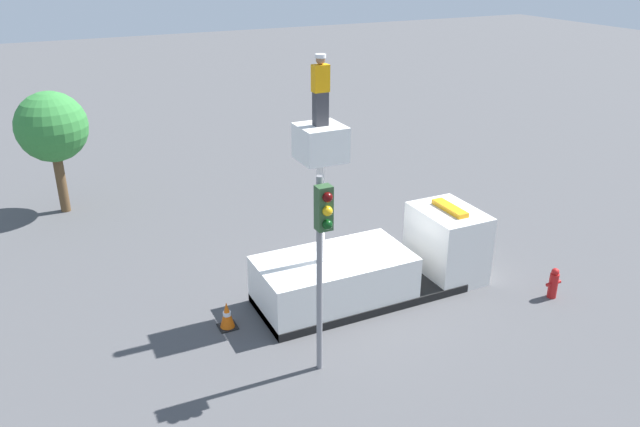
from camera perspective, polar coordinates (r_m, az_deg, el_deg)
name	(u,v)px	position (r m, az deg, el deg)	size (l,w,h in m)	color
ground_plane	(359,296)	(18.30, 3.62, -7.55)	(120.00, 120.00, 0.00)	#4C4C4F
bucket_truck	(373,264)	(18.02, 4.89, -4.66)	(6.83, 2.32, 5.25)	black
worker	(321,90)	(15.47, 0.05, 11.20)	(0.40, 0.26, 1.75)	#38383D
traffic_light_pole	(322,240)	(13.57, 0.21, -2.42)	(0.34, 0.57, 4.91)	gray
fire_hydrant	(553,283)	(19.21, 20.57, -5.98)	(0.50, 0.26, 0.93)	red
traffic_cone_rear	(227,315)	(16.90, -8.50, -9.20)	(0.49, 0.49, 0.77)	black
tree_left_bg	(52,128)	(24.84, -23.32, 7.22)	(2.57, 2.57, 4.60)	brown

